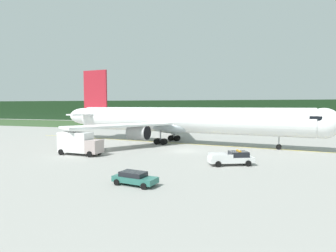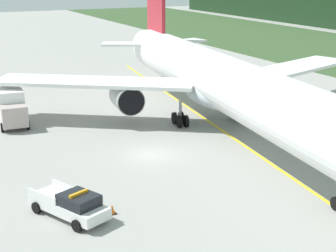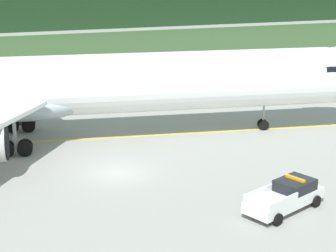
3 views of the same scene
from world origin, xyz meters
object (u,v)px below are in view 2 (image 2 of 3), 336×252
(catering_truck, at_px, (11,105))
(apron_cone, at_px, (112,209))
(ops_pickup_truck, at_px, (71,204))
(airliner, at_px, (222,82))

(catering_truck, bearing_deg, apron_cone, 4.58)
(ops_pickup_truck, relative_size, apron_cone, 9.35)
(catering_truck, bearing_deg, ops_pickup_truck, -1.36)
(ops_pickup_truck, bearing_deg, catering_truck, 178.64)
(catering_truck, relative_size, apron_cone, 11.11)
(ops_pickup_truck, height_order, apron_cone, ops_pickup_truck)
(apron_cone, bearing_deg, ops_pickup_truck, -103.83)
(airliner, height_order, catering_truck, airliner)
(airliner, xyz_separation_m, catering_truck, (-11.21, -17.84, -2.82))
(ops_pickup_truck, xyz_separation_m, apron_cone, (0.61, 2.49, -0.59))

